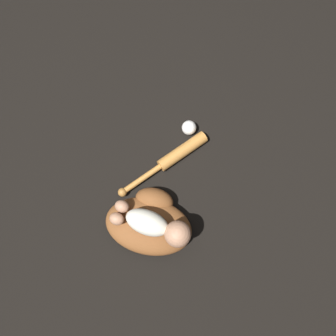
# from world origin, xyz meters

# --- Properties ---
(ground_plane) EXTENTS (6.00, 6.00, 0.00)m
(ground_plane) POSITION_xyz_m (0.00, 0.00, 0.00)
(ground_plane) COLOR black
(baseball_glove) EXTENTS (0.43, 0.36, 0.11)m
(baseball_glove) POSITION_xyz_m (-0.03, -0.03, 0.05)
(baseball_glove) COLOR brown
(baseball_glove) RESTS_ON ground
(baby_figure) EXTENTS (0.33, 0.23, 0.11)m
(baby_figure) POSITION_xyz_m (-0.01, -0.06, 0.15)
(baby_figure) COLOR silver
(baby_figure) RESTS_ON baseball_glove
(baseball_bat) EXTENTS (0.44, 0.26, 0.06)m
(baseball_bat) POSITION_xyz_m (0.11, 0.25, 0.03)
(baseball_bat) COLOR #C6843D
(baseball_bat) RESTS_ON ground
(baseball) EXTENTS (0.07, 0.07, 0.07)m
(baseball) POSITION_xyz_m (0.21, 0.39, 0.03)
(baseball) COLOR white
(baseball) RESTS_ON ground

